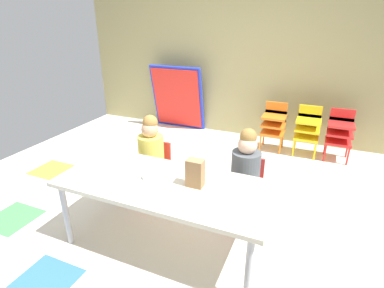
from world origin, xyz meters
TOP-DOWN VIEW (x-y plane):
  - ground_plane at (-0.01, -0.01)m, footprint 5.31×4.53m
  - back_wall at (0.00, 2.27)m, footprint 5.31×0.10m
  - craft_table at (0.19, -0.62)m, footprint 1.70×0.74m
  - seated_child_near_camera at (-0.28, -0.02)m, footprint 0.32×0.31m
  - seated_child_middle_seat at (0.70, -0.02)m, footprint 0.32×0.32m
  - kid_chair_orange_stack at (0.67, 1.81)m, footprint 0.32×0.30m
  - kid_chair_yellow_stack at (1.13, 1.81)m, footprint 0.32×0.30m
  - kid_chair_red_stack at (1.54, 1.81)m, footprint 0.32×0.30m
  - folded_activity_table at (-0.99, 2.07)m, footprint 0.90×0.29m
  - paper_bag_brown at (0.43, -0.58)m, footprint 0.13×0.09m
  - paper_plate_near_edge at (0.04, -0.62)m, footprint 0.18×0.18m
  - paper_plate_center_table at (-0.34, -0.76)m, footprint 0.18×0.18m
  - donut_powdered_on_plate at (0.04, -0.62)m, footprint 0.10×0.10m

SIDE VIEW (x-z plane):
  - ground_plane at x=-0.01m, z-range -0.02..0.00m
  - kid_chair_orange_stack at x=0.67m, z-range 0.06..0.74m
  - kid_chair_yellow_stack at x=1.13m, z-range 0.06..0.74m
  - kid_chair_red_stack at x=1.54m, z-range 0.06..0.74m
  - folded_activity_table at x=-0.99m, z-range -0.01..1.08m
  - craft_table at x=0.19m, z-range 0.25..0.86m
  - seated_child_near_camera at x=-0.28m, z-range 0.10..1.01m
  - seated_child_middle_seat at x=0.70m, z-range 0.10..1.01m
  - paper_plate_near_edge at x=0.04m, z-range 0.61..0.61m
  - paper_plate_center_table at x=-0.34m, z-range 0.61..0.61m
  - donut_powdered_on_plate at x=0.04m, z-range 0.61..0.64m
  - paper_bag_brown at x=0.43m, z-range 0.61..0.83m
  - back_wall at x=0.00m, z-range 0.00..2.73m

